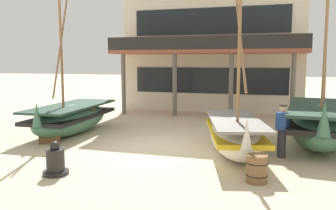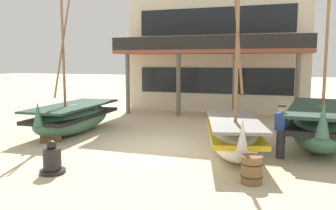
{
  "view_description": "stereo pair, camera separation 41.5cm",
  "coord_description": "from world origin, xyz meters",
  "views": [
    {
      "loc": [
        3.61,
        -11.11,
        3.0
      ],
      "look_at": [
        0.0,
        1.0,
        1.4
      ],
      "focal_mm": 36.96,
      "sensor_mm": 36.0,
      "label": 1
    },
    {
      "loc": [
        4.0,
        -10.99,
        3.0
      ],
      "look_at": [
        0.0,
        1.0,
        1.4
      ],
      "focal_mm": 36.96,
      "sensor_mm": 36.0,
      "label": 2
    }
  ],
  "objects": [
    {
      "name": "cargo_crate",
      "position": [
        -4.26,
        -0.21,
        0.31
      ],
      "size": [
        1.01,
        1.01,
        0.61
      ],
      "primitive_type": "cube",
      "rotation": [
        0.0,
        0.0,
        0.55
      ],
      "color": "brown",
      "rests_on": "ground"
    },
    {
      "name": "ground_plane",
      "position": [
        0.0,
        0.0,
        0.0
      ],
      "size": [
        120.0,
        120.0,
        0.0
      ],
      "primitive_type": "plane",
      "color": "beige"
    },
    {
      "name": "fishing_boat_far_right",
      "position": [
        2.54,
        -0.01,
        0.66
      ],
      "size": [
        2.55,
        4.63,
        5.65
      ],
      "color": "silver",
      "rests_on": "ground"
    },
    {
      "name": "fishing_boat_near_left",
      "position": [
        -4.3,
        1.33,
        0.67
      ],
      "size": [
        2.09,
        5.0,
        5.87
      ],
      "color": "#427056",
      "rests_on": "ground"
    },
    {
      "name": "fishing_boat_centre_large",
      "position": [
        5.36,
        2.12,
        0.79
      ],
      "size": [
        2.62,
        5.83,
        6.3
      ],
      "color": "#427056",
      "rests_on": "ground"
    },
    {
      "name": "capstan_winch",
      "position": [
        -1.82,
        -3.41,
        0.35
      ],
      "size": [
        0.68,
        0.68,
        0.9
      ],
      "color": "black",
      "rests_on": "ground"
    },
    {
      "name": "harbor_building_main",
      "position": [
        0.11,
        11.67,
        5.27
      ],
      "size": [
        11.08,
        7.84,
        10.55
      ],
      "color": "beige",
      "rests_on": "ground"
    },
    {
      "name": "fisherman_by_hull",
      "position": [
        4.0,
        0.05,
        0.83
      ],
      "size": [
        0.42,
        0.37,
        1.68
      ],
      "color": "#33333D",
      "rests_on": "ground"
    },
    {
      "name": "wooden_barrel",
      "position": [
        3.35,
        -2.52,
        0.35
      ],
      "size": [
        0.56,
        0.56,
        0.7
      ],
      "color": "brown",
      "rests_on": "ground"
    }
  ]
}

